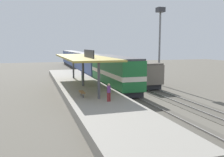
% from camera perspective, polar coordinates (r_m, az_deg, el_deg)
% --- Properties ---
extents(ground_plane, '(120.00, 120.00, 0.00)m').
position_cam_1_polar(ground_plane, '(34.04, 4.35, -2.65)').
color(ground_plane, '#5B564C').
extents(track_near, '(3.20, 110.00, 0.16)m').
position_cam_1_polar(track_near, '(33.35, 1.16, -2.79)').
color(track_near, '#4E4941').
rests_on(track_near, ground).
extents(track_far, '(3.20, 110.00, 0.16)m').
position_cam_1_polar(track_far, '(35.08, 8.30, -2.34)').
color(track_far, '#4E4941').
rests_on(track_far, ground).
extents(platform, '(6.00, 44.00, 0.90)m').
position_cam_1_polar(platform, '(32.11, -6.64, -2.49)').
color(platform, gray).
rests_on(platform, ground).
extents(station_canopy, '(5.20, 18.00, 4.70)m').
position_cam_1_polar(station_canopy, '(31.55, -6.72, 4.80)').
color(station_canopy, '#47474C').
rests_on(station_canopy, platform).
extents(platform_bench, '(0.44, 1.70, 0.50)m').
position_cam_1_polar(platform_bench, '(25.39, -6.95, -3.17)').
color(platform_bench, '#333338').
rests_on(platform_bench, platform).
extents(locomotive, '(2.93, 14.43, 4.44)m').
position_cam_1_polar(locomotive, '(34.02, 0.58, 1.47)').
color(locomotive, '#28282D').
rests_on(locomotive, track_near).
extents(passenger_carriage_front, '(2.90, 20.00, 4.24)m').
position_cam_1_polar(passenger_carriage_front, '(51.36, -5.72, 3.45)').
color(passenger_carriage_front, '#28282D').
rests_on(passenger_carriage_front, track_near).
extents(passenger_carriage_rear, '(2.90, 20.00, 4.24)m').
position_cam_1_polar(passenger_carriage_rear, '(71.80, -9.18, 4.61)').
color(passenger_carriage_rear, '#28282D').
rests_on(passenger_carriage_rear, track_near).
extents(freight_car, '(2.80, 12.00, 3.54)m').
position_cam_1_polar(freight_car, '(38.41, 5.75, 1.50)').
color(freight_car, '#28282D').
rests_on(freight_car, track_far).
extents(light_mast, '(1.10, 1.10, 11.70)m').
position_cam_1_polar(light_mast, '(38.60, 11.03, 10.98)').
color(light_mast, slate).
rests_on(light_mast, ground).
extents(person_waiting, '(0.34, 0.34, 1.71)m').
position_cam_1_polar(person_waiting, '(22.91, -0.75, -3.00)').
color(person_waiting, maroon).
rests_on(person_waiting, platform).
extents(person_walking, '(0.34, 0.34, 1.71)m').
position_cam_1_polar(person_walking, '(36.57, -6.81, 0.98)').
color(person_walking, '#23603D').
rests_on(person_walking, platform).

